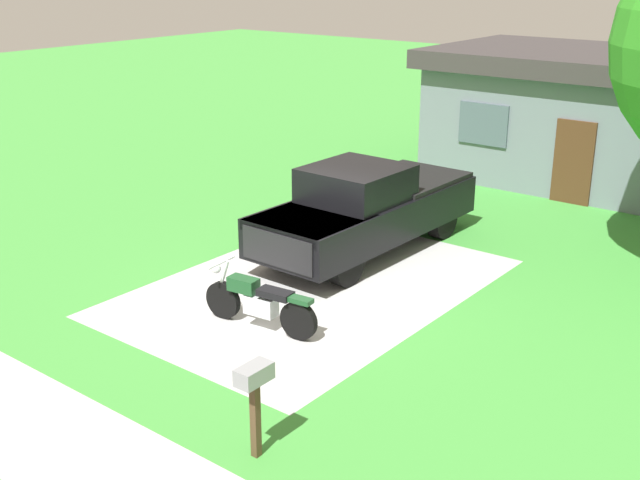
{
  "coord_description": "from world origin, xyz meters",
  "views": [
    {
      "loc": [
        8.68,
        -10.83,
        5.9
      ],
      "look_at": [
        0.02,
        0.17,
        0.9
      ],
      "focal_mm": 44.8,
      "sensor_mm": 36.0,
      "label": 1
    }
  ],
  "objects_px": {
    "pickup_truck": "(368,207)",
    "neighbor_house": "(612,118)",
    "mailbox": "(254,387)",
    "motorcycle": "(259,302)"
  },
  "relations": [
    {
      "from": "motorcycle",
      "to": "mailbox",
      "type": "distance_m",
      "value": 3.68
    },
    {
      "from": "neighbor_house",
      "to": "mailbox",
      "type": "bearing_deg",
      "value": -85.86
    },
    {
      "from": "mailbox",
      "to": "neighbor_house",
      "type": "height_order",
      "value": "neighbor_house"
    },
    {
      "from": "pickup_truck",
      "to": "neighbor_house",
      "type": "distance_m",
      "value": 8.75
    },
    {
      "from": "motorcycle",
      "to": "mailbox",
      "type": "height_order",
      "value": "mailbox"
    },
    {
      "from": "motorcycle",
      "to": "mailbox",
      "type": "relative_size",
      "value": 1.75
    },
    {
      "from": "neighbor_house",
      "to": "motorcycle",
      "type": "bearing_deg",
      "value": -95.88
    },
    {
      "from": "motorcycle",
      "to": "pickup_truck",
      "type": "xyz_separation_m",
      "value": [
        -0.75,
        4.24,
        0.48
      ]
    },
    {
      "from": "mailbox",
      "to": "neighbor_house",
      "type": "bearing_deg",
      "value": 94.14
    },
    {
      "from": "neighbor_house",
      "to": "pickup_truck",
      "type": "bearing_deg",
      "value": -103.67
    }
  ]
}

